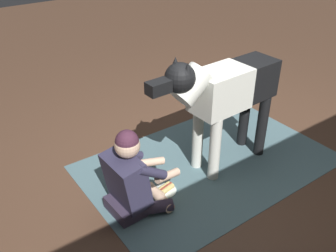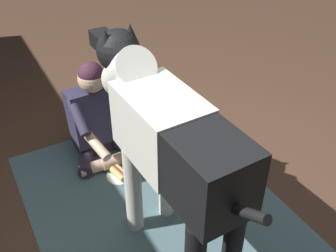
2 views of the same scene
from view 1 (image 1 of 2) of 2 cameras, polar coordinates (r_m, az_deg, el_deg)
name	(u,v)px [view 1 (image 1 of 2)]	position (r m, az deg, el deg)	size (l,w,h in m)	color
ground_plane	(213,159)	(4.03, 6.83, -5.03)	(16.06, 16.06, 0.00)	brown
area_rug	(209,163)	(3.97, 6.18, -5.55)	(2.51, 1.64, 0.01)	slate
person_sitting_on_floor	(132,179)	(3.24, -5.52, -7.92)	(0.64, 0.58, 0.81)	#372D41
large_dog	(225,92)	(3.54, 8.59, 5.06)	(1.63, 0.38, 1.27)	silver
hot_dog_on_plate	(165,189)	(3.59, -0.42, -9.52)	(0.21, 0.21, 0.06)	white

